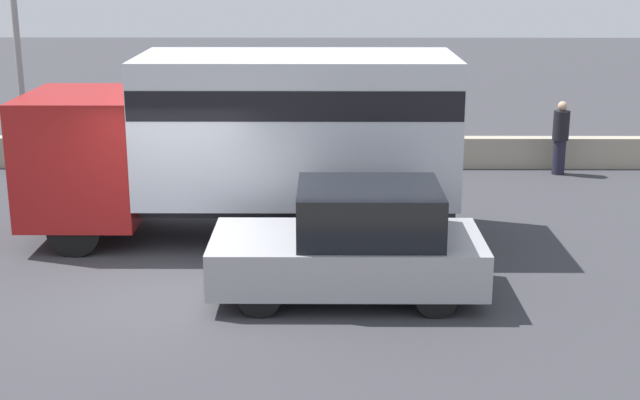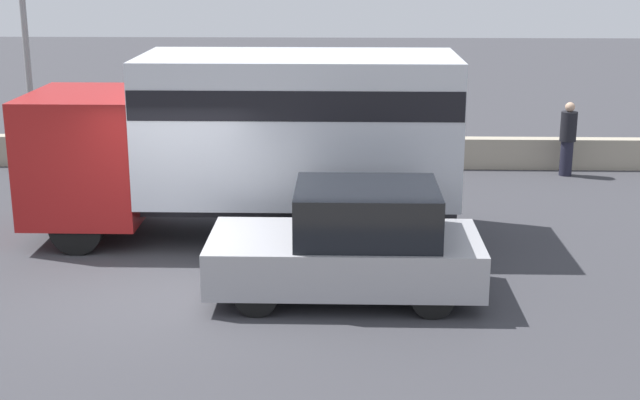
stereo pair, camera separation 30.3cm
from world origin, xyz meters
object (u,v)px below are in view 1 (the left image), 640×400
(pedestrian, at_px, (560,137))
(street_lamp, at_px, (14,6))
(car_hatchback, at_px, (354,244))
(box_truck, at_px, (254,133))

(pedestrian, bearing_deg, street_lamp, 178.99)
(street_lamp, bearing_deg, car_hatchback, -46.45)
(street_lamp, distance_m, car_hatchback, 10.78)
(box_truck, bearing_deg, car_hatchback, 120.40)
(street_lamp, height_order, car_hatchback, street_lamp)
(street_lamp, xyz_separation_m, car_hatchback, (7.15, -7.52, -2.89))
(car_hatchback, bearing_deg, street_lamp, -46.45)
(box_truck, distance_m, pedestrian, 7.94)
(box_truck, relative_size, pedestrian, 4.41)
(box_truck, height_order, car_hatchback, box_truck)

